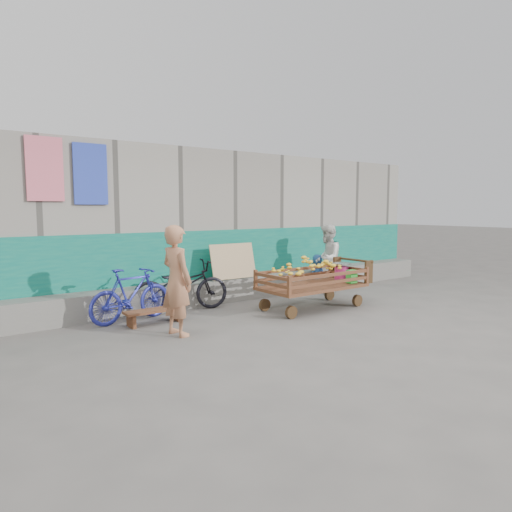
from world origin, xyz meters
TOP-DOWN VIEW (x-y plane):
  - ground at (0.00, 0.00)m, footprint 80.00×80.00m
  - building_wall at (-0.00, 4.05)m, footprint 12.00×3.50m
  - banana_cart at (1.05, 0.79)m, footprint 2.16×0.99m
  - bench at (-1.71, 1.48)m, footprint 0.95×0.29m
  - vendor_man at (-1.70, 0.68)m, footprint 0.46×0.63m
  - woman at (2.42, 1.74)m, footprint 0.92×0.89m
  - child at (2.42, 2.03)m, footprint 0.41×0.27m
  - bicycle_dark at (-0.94, 2.05)m, footprint 1.81×0.96m
  - bicycle_blue at (-1.94, 1.85)m, footprint 1.52×0.66m

SIDE VIEW (x-z plane):
  - ground at x=0.00m, z-range 0.00..0.00m
  - bench at x=-1.71m, z-range 0.06..0.29m
  - child at x=2.42m, z-range 0.00..0.82m
  - bicycle_blue at x=-1.94m, z-range 0.00..0.88m
  - bicycle_dark at x=-0.94m, z-range 0.00..0.91m
  - banana_cart at x=1.05m, z-range 0.16..1.08m
  - woman at x=2.42m, z-range 0.00..1.50m
  - vendor_man at x=-1.70m, z-range 0.00..1.60m
  - building_wall at x=0.00m, z-range -0.03..2.97m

